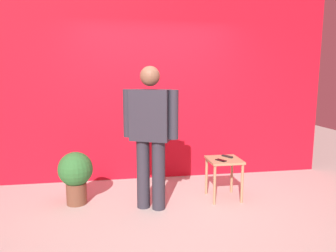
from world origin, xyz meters
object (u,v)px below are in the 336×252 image
Objects in this scene: side_table at (224,166)px; potted_plant at (76,173)px; cell_phone at (221,160)px; tv_remote at (227,156)px; standing_person at (150,131)px.

side_table is 1.95m from potted_plant.
tv_remote is at bearing 17.07° from cell_phone.
standing_person is at bearing -171.22° from side_table.
tv_remote is 2.03m from potted_plant.
standing_person is 1.18m from tv_remote.
standing_person reaches higher than cell_phone.
potted_plant reaches higher than side_table.
cell_phone is (0.93, 0.08, -0.43)m from standing_person.
tv_remote reaches higher than cell_phone.
cell_phone is 0.85× the size of tv_remote.
potted_plant is (-0.94, 0.29, -0.58)m from standing_person.
side_table is 0.16m from tv_remote.
tv_remote is (1.08, 0.24, -0.43)m from standing_person.
standing_person is 12.26× the size of cell_phone.
cell_phone is 0.22m from tv_remote.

